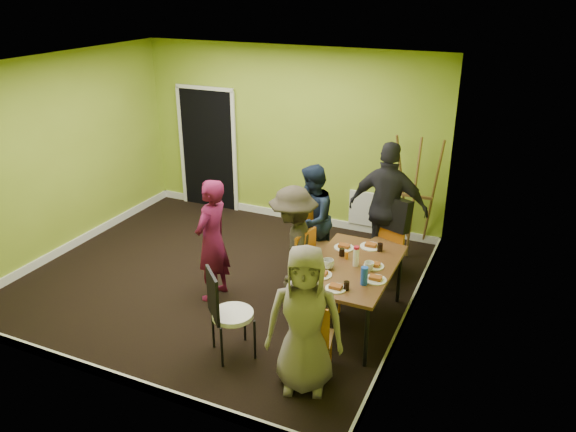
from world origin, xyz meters
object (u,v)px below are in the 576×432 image
object	(u,v)px
easel	(416,194)
person_left_near	(293,249)
chair_front_end	(314,335)
person_left_far	(312,219)
blue_bottle	(364,276)
person_back_end	(388,208)
person_standing	(212,240)
chair_left_far	(314,239)
person_front_end	(305,320)
dining_table	(352,270)
orange_bottle	(347,255)
chair_left_near	(313,270)
chair_bentwood	(226,309)
chair_back_end	(391,222)
thermos	(356,257)

from	to	relation	value
easel	person_left_near	size ratio (longest dim) A/B	1.12
person_left_near	chair_front_end	bearing A→B (deg)	12.41
person_left_far	blue_bottle	bearing A→B (deg)	32.00
blue_bottle	person_back_end	size ratio (longest dim) A/B	0.11
chair_front_end	person_standing	xyz separation A→B (m)	(-1.70, 0.92, 0.30)
person_standing	person_left_far	size ratio (longest dim) A/B	1.04
chair_left_far	person_front_end	xyz separation A→B (m)	(0.73, -2.08, 0.20)
dining_table	person_back_end	distance (m)	1.46
chair_front_end	person_front_end	bearing A→B (deg)	-110.60
orange_bottle	person_back_end	distance (m)	1.33
chair_front_end	easel	bearing A→B (deg)	73.19
chair_left_far	person_standing	bearing A→B (deg)	-21.03
chair_left_near	person_back_end	world-z (taller)	person_back_end
chair_bentwood	person_standing	bearing A→B (deg)	171.75
person_standing	chair_back_end	bearing A→B (deg)	130.51
blue_bottle	person_front_end	distance (m)	0.93
person_left_far	person_left_near	world-z (taller)	person_left_near
chair_left_far	easel	xyz separation A→B (m)	(1.02, 1.42, 0.29)
thermos	person_standing	distance (m)	1.78
chair_left_near	chair_bentwood	size ratio (longest dim) A/B	1.01
dining_table	thermos	distance (m)	0.16
chair_left_near	person_standing	distance (m)	1.29
dining_table	chair_back_end	xyz separation A→B (m)	(0.10, 1.31, 0.07)
easel	person_back_end	size ratio (longest dim) A/B	0.95
person_standing	person_back_end	world-z (taller)	person_back_end
person_left_far	person_back_end	world-z (taller)	person_back_end
easel	orange_bottle	distance (m)	2.17
chair_left_near	person_standing	bearing A→B (deg)	-71.45
chair_left_near	easel	bearing A→B (deg)	174.26
easel	chair_back_end	bearing A→B (deg)	-96.82
person_standing	chair_front_end	bearing A→B (deg)	64.01
dining_table	person_standing	bearing A→B (deg)	-175.89
dining_table	thermos	size ratio (longest dim) A/B	7.23
chair_left_near	person_left_near	distance (m)	0.35
dining_table	chair_left_near	xyz separation A→B (m)	(-0.48, 0.03, -0.12)
person_standing	blue_bottle	bearing A→B (deg)	86.17
chair_left_near	person_front_end	xyz separation A→B (m)	(0.41, -1.25, 0.18)
chair_left_near	blue_bottle	bearing A→B (deg)	73.70
easel	orange_bottle	world-z (taller)	easel
chair_left_far	person_front_end	bearing A→B (deg)	42.11
chair_back_end	thermos	size ratio (longest dim) A/B	5.25
dining_table	person_left_near	world-z (taller)	person_left_near
orange_bottle	person_left_far	distance (m)	1.21
person_front_end	chair_left_near	bearing A→B (deg)	90.31
chair_left_far	chair_left_near	bearing A→B (deg)	44.07
easel	thermos	size ratio (longest dim) A/B	8.27
person_back_end	person_left_near	bearing A→B (deg)	58.92
chair_left_far	blue_bottle	size ratio (longest dim) A/B	4.94
chair_front_end	person_left_far	xyz separation A→B (m)	(-0.87, 2.09, 0.27)
blue_bottle	person_left_far	size ratio (longest dim) A/B	0.13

